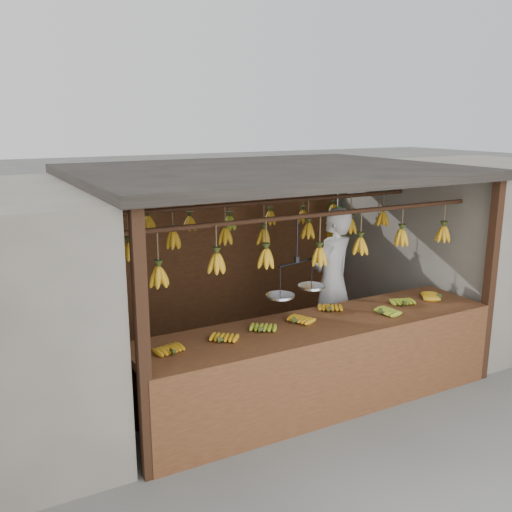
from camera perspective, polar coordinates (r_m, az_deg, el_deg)
ground at (r=7.12m, az=1.17°, el=-10.73°), size 80.00×80.00×0.00m
stall at (r=6.84m, az=-0.11°, el=5.52°), size 4.30×3.30×2.40m
neighbor_right at (r=9.02m, az=21.50°, el=1.25°), size 3.00×3.00×2.30m
counter at (r=5.87m, az=7.13°, el=-8.66°), size 3.93×0.89×0.96m
hanging_bananas at (r=6.61m, az=1.26°, el=2.19°), size 3.60×2.25×0.39m
balance_scale at (r=5.75m, az=4.05°, el=-3.13°), size 0.72×0.39×0.77m
vendor at (r=7.30m, az=7.66°, el=-2.43°), size 0.80×0.66×1.86m
bag_bundles at (r=8.90m, az=7.78°, el=0.90°), size 0.08×0.26×1.30m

